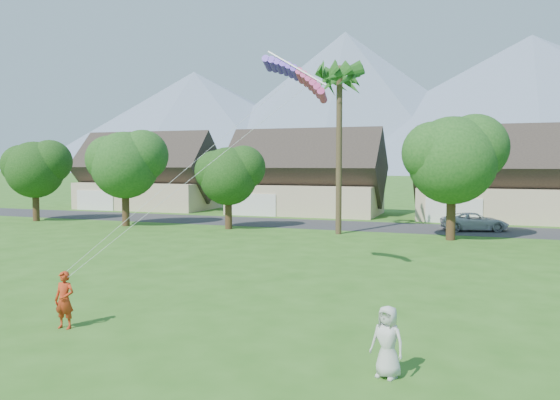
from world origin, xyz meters
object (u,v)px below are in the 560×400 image
at_px(parafoil_kite, 298,74).
at_px(parked_car, 474,222).
at_px(watcher, 387,342).
at_px(kite_flyer, 65,300).

bearing_deg(parafoil_kite, parked_car, 73.88).
xyz_separation_m(watcher, parafoil_kite, (-5.51, 9.84, 8.32)).
bearing_deg(watcher, parafoil_kite, 138.02).
bearing_deg(parked_car, kite_flyer, 141.33).
relative_size(kite_flyer, watcher, 1.03).
relative_size(watcher, parafoil_kite, 0.54).
relative_size(kite_flyer, parafoil_kite, 0.56).
xyz_separation_m(kite_flyer, parafoil_kite, (4.87, 9.32, 8.29)).
height_order(parked_car, parafoil_kite, parafoil_kite).
bearing_deg(parked_car, watcher, 159.45).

